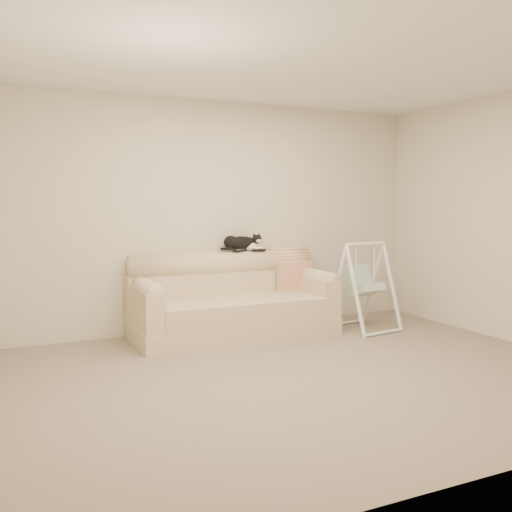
{
  "coord_description": "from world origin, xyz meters",
  "views": [
    {
      "loc": [
        -2.42,
        -4.12,
        1.47
      ],
      "look_at": [
        0.1,
        1.27,
        0.9
      ],
      "focal_mm": 40.0,
      "sensor_mm": 36.0,
      "label": 1
    }
  ],
  "objects_px": {
    "remote_a": "(240,250)",
    "remote_b": "(259,250)",
    "tuxedo_cat": "(241,243)",
    "sofa": "(232,303)",
    "baby_swing": "(364,286)"
  },
  "relations": [
    {
      "from": "remote_a",
      "to": "remote_b",
      "type": "height_order",
      "value": "remote_a"
    },
    {
      "from": "remote_a",
      "to": "tuxedo_cat",
      "type": "relative_size",
      "value": 0.36
    },
    {
      "from": "sofa",
      "to": "remote_b",
      "type": "xyz_separation_m",
      "value": [
        0.43,
        0.21,
        0.56
      ]
    },
    {
      "from": "sofa",
      "to": "remote_a",
      "type": "distance_m",
      "value": 0.64
    },
    {
      "from": "tuxedo_cat",
      "to": "remote_b",
      "type": "bearing_deg",
      "value": -11.23
    },
    {
      "from": "sofa",
      "to": "remote_a",
      "type": "relative_size",
      "value": 11.87
    },
    {
      "from": "sofa",
      "to": "remote_b",
      "type": "distance_m",
      "value": 0.74
    },
    {
      "from": "remote_b",
      "to": "tuxedo_cat",
      "type": "distance_m",
      "value": 0.22
    },
    {
      "from": "sofa",
      "to": "remote_b",
      "type": "relative_size",
      "value": 12.6
    },
    {
      "from": "sofa",
      "to": "remote_a",
      "type": "height_order",
      "value": "remote_a"
    },
    {
      "from": "sofa",
      "to": "tuxedo_cat",
      "type": "height_order",
      "value": "tuxedo_cat"
    },
    {
      "from": "tuxedo_cat",
      "to": "remote_a",
      "type": "bearing_deg",
      "value": -137.57
    },
    {
      "from": "remote_b",
      "to": "sofa",
      "type": "bearing_deg",
      "value": -153.68
    },
    {
      "from": "sofa",
      "to": "tuxedo_cat",
      "type": "bearing_deg",
      "value": 47.62
    },
    {
      "from": "remote_a",
      "to": "baby_swing",
      "type": "relative_size",
      "value": 0.18
    }
  ]
}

